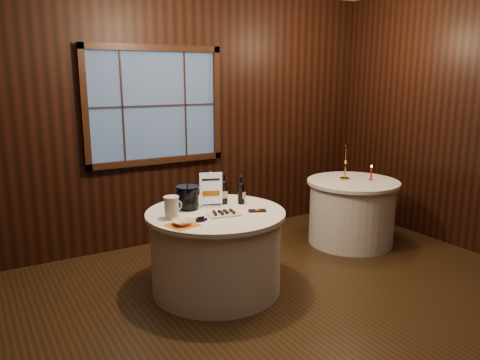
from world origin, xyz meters
TOP-DOWN VIEW (x-y plane):
  - ground at (0.00, 0.00)m, footprint 6.00×6.00m
  - back_wall at (0.00, 2.48)m, footprint 6.00×0.10m
  - main_table at (0.00, 1.00)m, footprint 1.28×1.28m
  - side_table at (2.00, 1.30)m, footprint 1.08×1.08m
  - sign_stand at (0.04, 1.16)m, footprint 0.20×0.16m
  - port_bottle_left at (0.19, 1.19)m, footprint 0.07×0.08m
  - port_bottle_right at (0.33, 1.10)m, footprint 0.07×0.08m
  - ice_bucket at (-0.18, 1.20)m, footprint 0.21×0.21m
  - chocolate_plate at (0.01, 0.86)m, footprint 0.30×0.23m
  - chocolate_box at (0.33, 0.80)m, footprint 0.18×0.14m
  - grape_bunch at (-0.24, 0.80)m, footprint 0.16×0.07m
  - glass_pitcher at (-0.42, 1.01)m, footprint 0.18×0.14m
  - orange_napkin at (-0.43, 0.78)m, footprint 0.28×0.28m
  - cracker_bowl at (-0.43, 0.78)m, footprint 0.17×0.17m
  - brass_candlestick at (1.95, 1.39)m, footprint 0.12×0.12m
  - red_candle at (2.19, 1.20)m, footprint 0.05×0.05m

SIDE VIEW (x-z plane):
  - ground at x=0.00m, z-range 0.00..0.00m
  - main_table at x=0.00m, z-range 0.00..0.77m
  - side_table at x=2.00m, z-range 0.00..0.77m
  - orange_napkin at x=-0.43m, z-range 0.77..0.77m
  - chocolate_box at x=0.33m, z-range 0.77..0.78m
  - chocolate_plate at x=0.01m, z-range 0.77..0.81m
  - grape_bunch at x=-0.24m, z-range 0.77..0.81m
  - cracker_bowl at x=-0.43m, z-range 0.77..0.81m
  - red_candle at x=2.19m, z-range 0.75..0.93m
  - glass_pitcher at x=-0.42m, z-range 0.77..0.96m
  - ice_bucket at x=-0.18m, z-range 0.78..0.99m
  - sign_stand at x=0.04m, z-range 0.72..1.06m
  - port_bottle_right at x=0.33m, z-range 0.75..1.03m
  - port_bottle_left at x=0.19m, z-range 0.75..1.05m
  - brass_candlestick at x=1.95m, z-range 0.71..1.14m
  - back_wall at x=0.00m, z-range 0.04..3.04m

